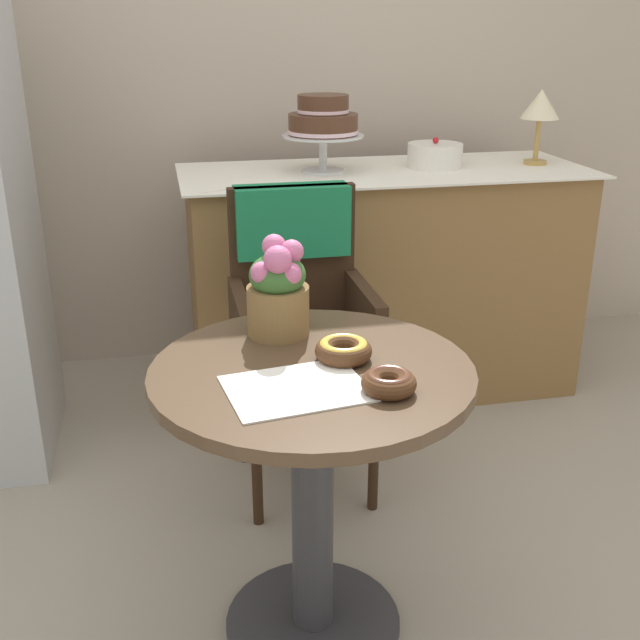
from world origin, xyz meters
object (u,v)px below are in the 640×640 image
cafe_table (312,451)px  wicker_chair (298,291)px  donut_front (343,349)px  tiered_cake_stand (323,122)px  donut_mid (389,381)px  flower_vase (278,289)px  table_lamp (540,108)px  round_layer_cake (435,155)px

cafe_table → wicker_chair: size_ratio=0.75×
donut_front → tiered_cake_stand: bearing=79.8°
donut_mid → flower_vase: bearing=115.4°
flower_vase → table_lamp: 1.64m
donut_mid → round_layer_cake: bearing=67.1°
cafe_table → round_layer_cake: 1.57m
table_lamp → donut_mid: bearing=-125.5°
donut_mid → table_lamp: table_lamp is taller
flower_vase → round_layer_cake: round_layer_cake is taller
tiered_cake_stand → table_lamp: 0.85m
flower_vase → table_lamp: size_ratio=0.85×
wicker_chair → donut_mid: 0.88m
donut_mid → round_layer_cake: (0.62, 1.46, 0.20)m
donut_mid → table_lamp: 1.81m
wicker_chair → tiered_cake_stand: (0.20, 0.57, 0.44)m
round_layer_cake → table_lamp: (0.41, -0.02, 0.17)m
flower_vase → cafe_table: bearing=-79.1°
donut_mid → tiered_cake_stand: (0.18, 1.45, 0.34)m
wicker_chair → donut_front: size_ratio=7.41×
donut_front → flower_vase: 0.23m
cafe_table → donut_front: donut_front is taller
tiered_cake_stand → round_layer_cake: 0.46m
donut_mid → flower_vase: size_ratio=0.47×
tiered_cake_stand → round_layer_cake: bearing=1.6°
donut_mid → wicker_chair: bearing=91.8°
cafe_table → donut_front: bearing=17.9°
wicker_chair → flower_vase: 0.57m
cafe_table → table_lamp: size_ratio=2.53×
wicker_chair → round_layer_cake: size_ratio=4.53×
wicker_chair → round_layer_cake: (0.65, 0.59, 0.31)m
cafe_table → round_layer_cake: size_ratio=3.42×
donut_front → donut_mid: size_ratio=1.12×
donut_front → flower_vase: bearing=122.8°
donut_front → wicker_chair: bearing=88.0°
donut_front → table_lamp: table_lamp is taller
cafe_table → flower_vase: (-0.04, 0.21, 0.33)m
round_layer_cake → wicker_chair: bearing=-137.8°
donut_front → flower_vase: (-0.12, 0.18, 0.09)m
tiered_cake_stand → wicker_chair: bearing=-109.6°
flower_vase → round_layer_cake: size_ratio=1.15×
round_layer_cake → donut_front: bearing=-117.5°
flower_vase → tiered_cake_stand: (0.35, 1.09, 0.25)m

